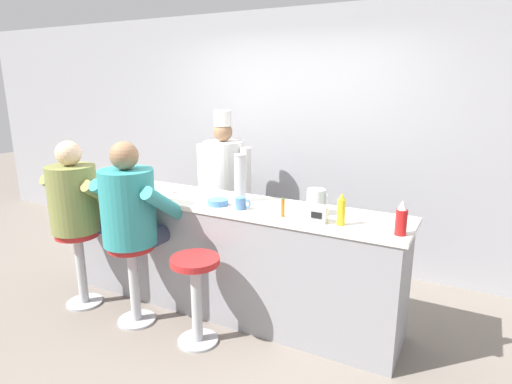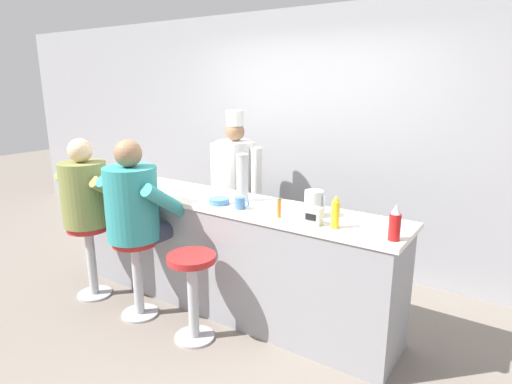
{
  "view_description": "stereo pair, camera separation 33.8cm",
  "coord_description": "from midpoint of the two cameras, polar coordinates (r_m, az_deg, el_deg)",
  "views": [
    {
      "loc": [
        1.86,
        -2.62,
        1.96
      ],
      "look_at": [
        0.32,
        0.27,
        1.11
      ],
      "focal_mm": 30.0,
      "sensor_mm": 36.0,
      "label": 1
    },
    {
      "loc": [
        2.14,
        -2.45,
        1.96
      ],
      "look_at": [
        0.32,
        0.27,
        1.11
      ],
      "focal_mm": 30.0,
      "sensor_mm": 36.0,
      "label": 2
    }
  ],
  "objects": [
    {
      "name": "ground_plane",
      "position": [
        3.78,
        -9.1,
        -16.93
      ],
      "size": [
        20.0,
        20.0,
        0.0
      ],
      "primitive_type": "plane",
      "color": "slate"
    },
    {
      "name": "wall_back",
      "position": [
        4.73,
        2.86,
        7.12
      ],
      "size": [
        10.0,
        0.06,
        2.7
      ],
      "color": "#99999E",
      "rests_on": "ground_plane"
    },
    {
      "name": "diner_counter",
      "position": [
        3.76,
        -6.69,
        -8.46
      ],
      "size": [
        3.05,
        0.59,
        0.99
      ],
      "color": "gray",
      "rests_on": "ground_plane"
    },
    {
      "name": "ketchup_bottle_red",
      "position": [
        2.86,
        15.66,
        -3.56
      ],
      "size": [
        0.07,
        0.07,
        0.23
      ],
      "color": "red",
      "rests_on": "diner_counter"
    },
    {
      "name": "mustard_bottle_yellow",
      "position": [
        2.97,
        8.14,
        -2.46
      ],
      "size": [
        0.06,
        0.06,
        0.23
      ],
      "color": "yellow",
      "rests_on": "diner_counter"
    },
    {
      "name": "hot_sauce_bottle_orange",
      "position": [
        3.13,
        0.52,
        -2.15
      ],
      "size": [
        0.03,
        0.03,
        0.14
      ],
      "color": "orange",
      "rests_on": "diner_counter"
    },
    {
      "name": "water_pitcher_clear",
      "position": [
        3.2,
        5.03,
        -1.34
      ],
      "size": [
        0.16,
        0.14,
        0.19
      ],
      "color": "silver",
      "rests_on": "diner_counter"
    },
    {
      "name": "breakfast_plate",
      "position": [
        3.98,
        -18.15,
        -0.06
      ],
      "size": [
        0.25,
        0.25,
        0.05
      ],
      "color": "white",
      "rests_on": "diner_counter"
    },
    {
      "name": "cereal_bowl",
      "position": [
        3.47,
        -7.89,
        -1.38
      ],
      "size": [
        0.17,
        0.17,
        0.05
      ],
      "color": "#4C7FB7",
      "rests_on": "diner_counter"
    },
    {
      "name": "coffee_mug_white",
      "position": [
        3.91,
        -13.97,
        0.37
      ],
      "size": [
        0.12,
        0.08,
        0.08
      ],
      "color": "white",
      "rests_on": "diner_counter"
    },
    {
      "name": "coffee_mug_blue",
      "position": [
        3.33,
        -4.89,
        -1.56
      ],
      "size": [
        0.13,
        0.09,
        0.09
      ],
      "color": "#4C7AB2",
      "rests_on": "diner_counter"
    },
    {
      "name": "cup_stack_steel",
      "position": [
        3.52,
        -4.86,
        1.85
      ],
      "size": [
        0.1,
        0.1,
        0.4
      ],
      "color": "#B7BABF",
      "rests_on": "diner_counter"
    },
    {
      "name": "napkin_dispenser_chrome",
      "position": [
        3.02,
        5.15,
        -2.97
      ],
      "size": [
        0.13,
        0.08,
        0.12
      ],
      "color": "silver",
      "rests_on": "diner_counter"
    },
    {
      "name": "diner_seated_olive",
      "position": [
        4.06,
        -24.96,
        -1.48
      ],
      "size": [
        0.62,
        0.61,
        1.49
      ],
      "color": "#B2B5BA",
      "rests_on": "ground_plane"
    },
    {
      "name": "diner_seated_teal",
      "position": [
        3.59,
        -18.84,
        -2.6
      ],
      "size": [
        0.65,
        0.64,
        1.52
      ],
      "color": "#B2B5BA",
      "rests_on": "ground_plane"
    },
    {
      "name": "empty_stool_round",
      "position": [
        3.33,
        -10.97,
        -12.34
      ],
      "size": [
        0.37,
        0.37,
        0.7
      ],
      "color": "#B2B5BA",
      "rests_on": "ground_plane"
    },
    {
      "name": "cook_in_whites_near",
      "position": [
        4.6,
        -6.41,
        1.34
      ],
      "size": [
        0.65,
        0.42,
        1.67
      ],
      "color": "#232328",
      "rests_on": "ground_plane"
    }
  ]
}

